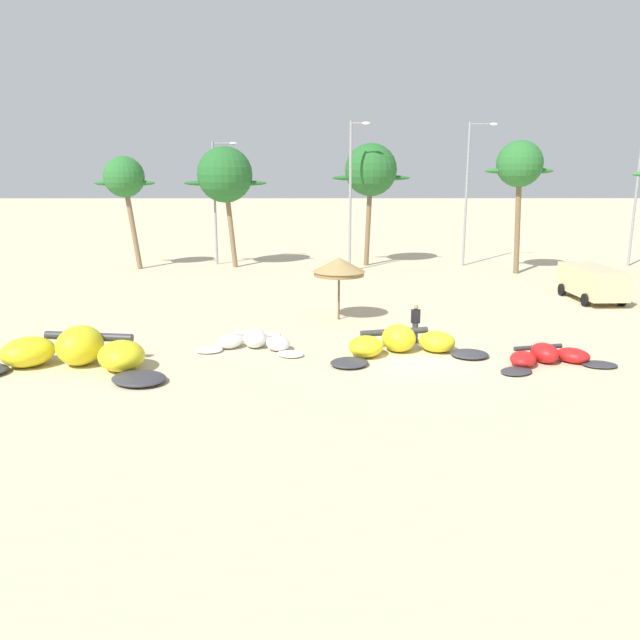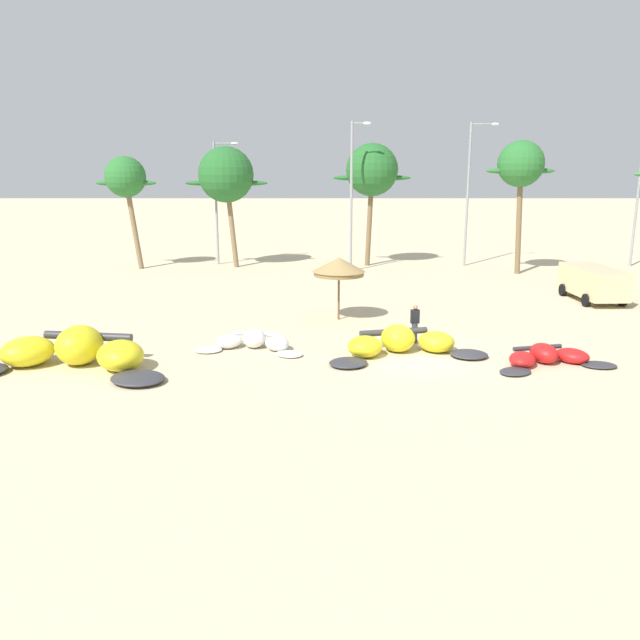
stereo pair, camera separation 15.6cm
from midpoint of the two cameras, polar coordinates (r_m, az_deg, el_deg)
The scene contains 16 objects.
ground_plane at distance 24.85m, azimuth 8.80°, elevation -3.32°, with size 260.00×260.00×0.00m, color beige.
kite_far_left at distance 24.83m, azimuth -20.98°, elevation -2.75°, with size 8.24×4.33×1.46m.
kite_left at distance 25.73m, azimuth -5.81°, elevation -1.97°, with size 4.58×2.49×0.76m.
kite_left_of_center at distance 25.11m, azimuth 7.50°, elevation -2.11°, with size 6.49×3.79×1.08m.
kite_center at distance 25.11m, azimuth 19.93°, elevation -3.15°, with size 4.78×2.80×0.73m.
beach_umbrella_near_van at distance 30.17m, azimuth 1.92°, elevation 4.81°, with size 2.51×2.51×3.00m.
parked_van at distance 37.92m, azimuth 23.38°, elevation 3.23°, with size 2.38×4.78×1.84m.
person_near_kites at distance 26.67m, azimuth 8.72°, elevation -0.33°, with size 0.36×0.24×1.62m.
palm_leftmost at distance 47.69m, azimuth -16.88°, elevation 12.04°, with size 4.28×2.86×7.92m.
palm_left at distance 46.91m, azimuth -8.26°, elevation 12.71°, with size 5.93×3.95×8.62m.
palm_left_of_gap at distance 47.41m, azimuth 4.85°, elevation 13.19°, with size 5.67×3.78×8.86m.
palm_center_left at distance 45.48m, azimuth 17.72°, elevation 13.04°, with size 4.61×3.07×8.91m.
lamppost_west at distance 48.44m, azimuth -8.98°, elevation 10.87°, with size 1.86×0.24×8.97m.
lamppost_west_center at distance 44.62m, azimuth 3.11°, elevation 11.51°, with size 1.37×0.24×10.17m.
lamppost_east_center at distance 48.40m, azimuth 13.47°, elevation 11.48°, with size 2.06×0.24×10.28m.
lamppost_east at distance 52.34m, azimuth 26.86°, elevation 10.09°, with size 1.48×0.24×9.60m.
Camera 2 is at (-3.69, -23.51, 7.13)m, focal length 35.70 mm.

